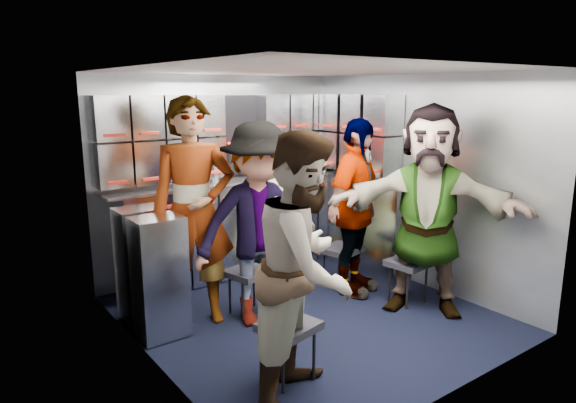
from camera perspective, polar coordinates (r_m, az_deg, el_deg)
floor at (r=4.65m, az=2.11°, el=-12.42°), size 3.00×3.00×0.00m
wall_back at (r=5.55m, az=-7.46°, el=2.93°), size 2.80×0.04×2.10m
wall_left at (r=3.64m, az=-15.32°, el=-2.39°), size 0.04×3.00×2.10m
wall_right at (r=5.29m, az=14.19°, el=2.19°), size 0.04×3.00×2.10m
ceiling at (r=4.23m, az=2.34°, el=14.39°), size 2.80×3.00×0.02m
cart_bank_back at (r=5.49m, az=-6.24°, el=-3.08°), size 2.68×0.38×0.99m
cart_bank_left at (r=4.37m, az=-15.01°, el=-7.50°), size 0.38×0.76×0.99m
counter at (r=5.38m, az=-6.37°, el=2.27°), size 2.68×0.42×0.03m
locker_bank_back at (r=5.37m, az=-6.81°, el=7.36°), size 2.68×0.28×0.82m
locker_bank_right at (r=5.60m, az=7.88°, el=7.53°), size 0.28×1.00×0.82m
right_cabinet at (r=5.69m, az=8.29°, el=-2.52°), size 0.28×1.20×1.00m
coffee_niche at (r=5.51m, az=-5.48°, el=7.31°), size 0.46×0.16×0.84m
red_latch_strip at (r=5.23m, az=-5.24°, el=0.51°), size 2.60×0.02×0.03m
jump_seat_near_left at (r=3.56m, az=0.09°, el=-14.00°), size 0.41×0.40×0.42m
jump_seat_mid_left at (r=4.55m, az=-4.44°, el=-8.10°), size 0.42×0.40×0.41m
jump_seat_center at (r=5.46m, az=-1.24°, el=-3.95°), size 0.41×0.39×0.47m
jump_seat_mid_right at (r=5.16m, az=5.94°, el=-5.55°), size 0.42×0.41×0.42m
jump_seat_near_right at (r=4.90m, az=13.24°, el=-6.88°), size 0.38×0.36×0.41m
attendant_standing at (r=4.31m, az=-10.44°, el=-1.21°), size 0.81×0.66×1.91m
attendant_arc_a at (r=3.23m, az=2.00°, el=-7.37°), size 1.06×1.01×1.72m
attendant_arc_b at (r=4.26m, az=-3.26°, el=-2.63°), size 1.21×0.86×1.70m
attendant_arc_c at (r=5.23m, az=-0.13°, el=-0.93°), size 0.85×0.69×1.49m
attendant_arc_d at (r=4.91m, az=7.48°, el=-0.72°), size 1.08×0.77×1.69m
attendant_arc_e at (r=4.64m, az=15.26°, el=-0.90°), size 1.46×1.69×1.84m
bottle_left at (r=5.04m, az=-12.11°, el=2.93°), size 0.06×0.06×0.24m
bottle_mid at (r=5.21m, az=-8.14°, el=3.62°), size 0.07×0.07×0.28m
bottle_right at (r=5.53m, az=-2.34°, el=4.21°), size 0.07×0.07×0.27m
cup_left at (r=5.06m, az=-11.53°, el=2.24°), size 0.07×0.07×0.10m
cup_right at (r=6.01m, az=3.97°, el=3.98°), size 0.07×0.07×0.10m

